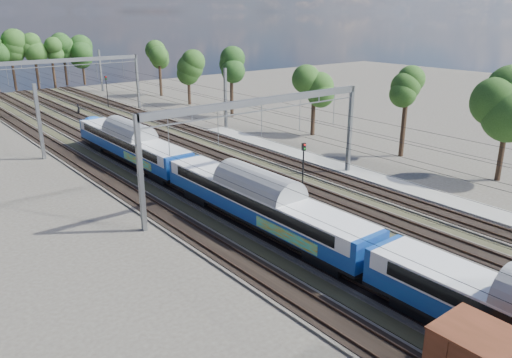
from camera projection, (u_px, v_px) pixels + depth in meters
track_bed at (177, 160)px, 56.04m from camera, size 21.00×130.00×0.34m
platform at (436, 197)px, 44.57m from camera, size 3.00×70.00×0.30m
catenary at (145, 95)px, 59.93m from camera, size 25.65×130.00×9.00m
tree_belt at (89, 58)px, 91.51m from camera, size 40.20×102.46×11.54m
emu_train at (263, 197)px, 37.21m from camera, size 3.17×67.06×4.64m
worker at (79, 109)px, 80.59m from camera, size 0.44×0.67×1.82m
signal_near at (303, 165)px, 42.72m from camera, size 0.38×0.35×5.36m
signal_far at (107, 88)px, 85.85m from camera, size 0.35×0.32×5.46m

